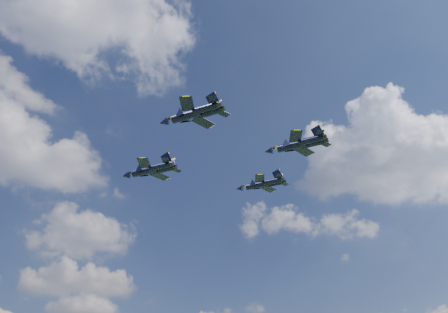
% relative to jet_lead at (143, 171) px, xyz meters
% --- Properties ---
extents(jet_lead, '(13.44, 15.11, 3.90)m').
position_rel_jet_lead_xyz_m(jet_lead, '(0.00, 0.00, 0.00)').
color(jet_lead, black).
extents(jet_left, '(12.05, 13.83, 3.55)m').
position_rel_jet_lead_xyz_m(jet_left, '(-0.87, -29.75, -2.24)').
color(jet_left, black).
extents(jet_right, '(11.78, 13.39, 3.44)m').
position_rel_jet_lead_xyz_m(jet_right, '(28.45, -7.46, -0.79)').
color(jet_right, black).
extents(jet_slot, '(12.20, 13.96, 3.58)m').
position_rel_jet_lead_xyz_m(jet_slot, '(24.16, -29.34, -1.96)').
color(jet_slot, black).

